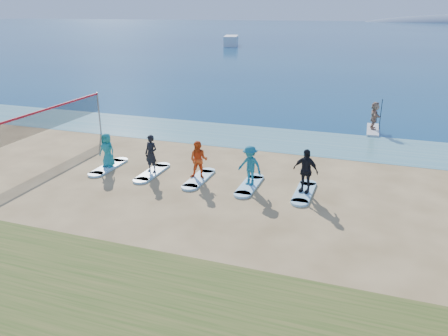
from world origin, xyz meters
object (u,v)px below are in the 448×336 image
(paddleboarder, at_px, (374,116))
(student_1, at_px, (151,154))
(surfboard_1, at_px, (152,173))
(surfboard_3, at_px, (249,185))
(surfboard_0, at_px, (109,167))
(surfboard_2, at_px, (199,179))
(student_4, at_px, (305,171))
(student_3, at_px, (250,165))
(student_0, at_px, (107,150))
(volleyball_net, at_px, (49,119))
(surfboard_4, at_px, (304,193))
(student_2, at_px, (199,160))
(boat_offshore_a, at_px, (231,46))
(paddleboard, at_px, (373,130))

(paddleboarder, height_order, student_1, student_1)
(surfboard_1, xyz_separation_m, surfboard_3, (4.66, 0.00, 0.00))
(surfboard_0, distance_m, surfboard_2, 4.66)
(surfboard_2, height_order, student_4, student_4)
(paddleboarder, distance_m, student_3, 12.28)
(student_0, distance_m, student_1, 2.33)
(volleyball_net, xyz_separation_m, surfboard_4, (13.13, -0.74, -1.86))
(surfboard_2, height_order, student_3, student_3)
(surfboard_0, relative_size, surfboard_1, 1.00)
(student_0, height_order, surfboard_1, student_0)
(student_2, distance_m, student_3, 2.33)
(volleyball_net, relative_size, surfboard_1, 4.13)
(student_1, distance_m, surfboard_3, 4.74)
(surfboard_0, relative_size, student_3, 1.28)
(student_4, bearing_deg, volleyball_net, -167.88)
(student_1, bearing_deg, boat_offshore_a, 116.57)
(surfboard_0, distance_m, surfboard_4, 9.31)
(volleyball_net, height_order, student_2, volleyball_net)
(paddleboarder, relative_size, boat_offshore_a, 0.22)
(surfboard_1, relative_size, surfboard_2, 1.00)
(surfboard_2, bearing_deg, student_4, 0.00)
(student_2, bearing_deg, volleyball_net, 167.18)
(paddleboarder, height_order, student_0, paddleboarder)
(student_0, bearing_deg, surfboard_4, 3.38)
(paddleboard, bearing_deg, boat_offshore_a, 114.36)
(volleyball_net, xyz_separation_m, student_2, (8.48, -0.74, -0.98))
(surfboard_2, xyz_separation_m, student_3, (2.33, 0.00, 0.90))
(surfboard_1, relative_size, surfboard_3, 1.00)
(surfboard_3, bearing_deg, student_0, 180.00)
(student_0, relative_size, student_1, 0.92)
(volleyball_net, relative_size, student_3, 5.31)
(paddleboarder, bearing_deg, boat_offshore_a, 18.45)
(surfboard_1, xyz_separation_m, student_4, (6.98, 0.00, 0.95))
(paddleboard, xyz_separation_m, student_3, (-4.70, -11.34, 0.89))
(surfboard_1, distance_m, surfboard_2, 2.33)
(boat_offshore_a, distance_m, student_1, 76.84)
(paddleboarder, xyz_separation_m, surfboard_3, (-4.70, -11.34, -0.92))
(boat_offshore_a, relative_size, surfboard_4, 3.55)
(surfboard_0, bearing_deg, surfboard_1, 0.00)
(surfboard_0, distance_m, student_1, 2.50)
(surfboard_0, bearing_deg, paddleboard, 44.16)
(surfboard_0, relative_size, surfboard_2, 1.00)
(paddleboarder, xyz_separation_m, student_1, (-9.35, -11.34, -0.01))
(student_1, bearing_deg, volleyball_net, -176.09)
(volleyball_net, xyz_separation_m, student_1, (6.15, -0.74, -0.95))
(student_1, xyz_separation_m, student_2, (2.33, 0.00, -0.03))
(surfboard_0, bearing_deg, volleyball_net, 169.09)
(student_2, height_order, surfboard_4, student_2)
(surfboard_1, bearing_deg, volleyball_net, 173.17)
(surfboard_1, relative_size, student_4, 1.21)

